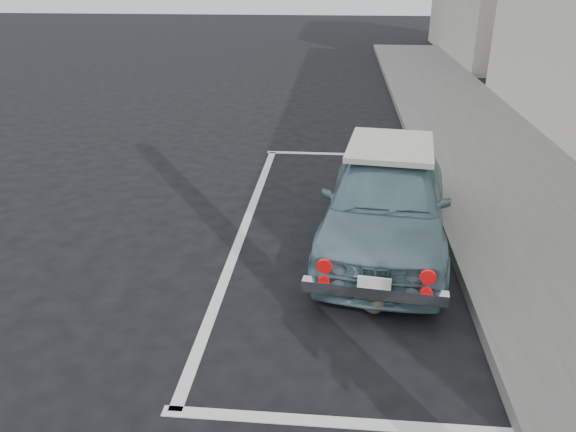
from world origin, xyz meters
name	(u,v)px	position (x,y,z in m)	size (l,w,h in m)	color
ground	(290,378)	(0.00, 0.00, 0.00)	(80.00, 80.00, 0.00)	black
pline_rear	(347,423)	(0.50, -0.50, 0.00)	(3.00, 0.12, 0.01)	silver
pline_front	(345,154)	(0.50, 6.50, 0.00)	(3.00, 0.12, 0.01)	silver
pline_side	(244,229)	(-0.90, 3.00, 0.00)	(0.12, 7.00, 0.01)	silver
retro_coupe	(386,198)	(0.99, 2.72, 0.65)	(1.97, 3.93, 1.28)	#688F9B
cat	(372,300)	(0.77, 1.13, 0.14)	(0.36, 0.54, 0.30)	#706555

